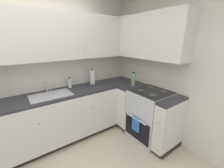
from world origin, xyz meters
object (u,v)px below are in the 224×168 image
at_px(oven_range, 150,115).
at_px(soap_bottle, 70,83).
at_px(paper_towel_roll, 92,77).
at_px(oil_bottle, 133,79).

relative_size(oven_range, soap_bottle, 5.33).
relative_size(paper_towel_roll, oil_bottle, 1.20).
bearing_deg(oven_range, paper_towel_roll, 120.09).
relative_size(soap_bottle, oil_bottle, 0.73).
height_order(oven_range, soap_bottle, soap_bottle).
distance_m(soap_bottle, paper_towel_roll, 0.47).
xyz_separation_m(oven_range, oil_bottle, (-0.02, 0.45, 0.58)).
distance_m(oven_range, paper_towel_roll, 1.33).
bearing_deg(paper_towel_roll, oil_bottle, -45.31).
bearing_deg(oven_range, soap_bottle, 135.34).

